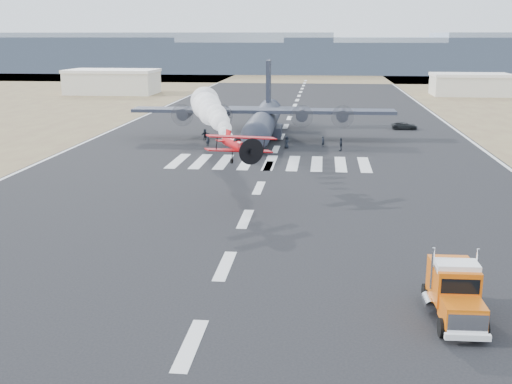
% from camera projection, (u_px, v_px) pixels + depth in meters
% --- Properties ---
extents(ground, '(500.00, 500.00, 0.00)m').
position_uv_depth(ground, '(191.00, 345.00, 33.83)').
color(ground, black).
rests_on(ground, ground).
extents(scrub_far, '(500.00, 80.00, 0.00)m').
position_uv_depth(scrub_far, '(308.00, 76.00, 256.00)').
color(scrub_far, brown).
rests_on(scrub_far, ground).
extents(runway_markings, '(60.00, 260.00, 0.01)m').
position_uv_depth(runway_markings, '(276.00, 149.00, 91.79)').
color(runway_markings, silver).
rests_on(runway_markings, ground).
extents(ridge_seg_b, '(150.00, 50.00, 15.00)m').
position_uv_depth(ridge_seg_b, '(28.00, 54.00, 296.42)').
color(ridge_seg_b, gray).
rests_on(ridge_seg_b, ground).
extents(ridge_seg_c, '(150.00, 50.00, 17.00)m').
position_uv_depth(ridge_seg_c, '(166.00, 52.00, 289.57)').
color(ridge_seg_c, gray).
rests_on(ridge_seg_c, ground).
extents(ridge_seg_d, '(150.00, 50.00, 13.00)m').
position_uv_depth(ridge_seg_d, '(310.00, 57.00, 283.43)').
color(ridge_seg_d, gray).
rests_on(ridge_seg_d, ground).
extents(ridge_seg_e, '(150.00, 50.00, 15.00)m').
position_uv_depth(ridge_seg_e, '(461.00, 55.00, 276.58)').
color(ridge_seg_e, gray).
rests_on(ridge_seg_e, ground).
extents(hangar_left, '(24.50, 14.50, 6.70)m').
position_uv_depth(hangar_left, '(113.00, 81.00, 178.37)').
color(hangar_left, beige).
rests_on(hangar_left, ground).
extents(hangar_right, '(20.50, 12.50, 5.90)m').
position_uv_depth(hangar_right, '(470.00, 84.00, 173.33)').
color(hangar_right, beige).
rests_on(hangar_right, ground).
extents(semi_truck, '(2.75, 7.69, 3.44)m').
position_uv_depth(semi_truck, '(455.00, 291.00, 36.63)').
color(semi_truck, black).
rests_on(semi_truck, ground).
extents(aerobatic_biplane, '(6.90, 6.42, 2.94)m').
position_uv_depth(aerobatic_biplane, '(238.00, 145.00, 60.63)').
color(aerobatic_biplane, red).
extents(smoke_trail, '(11.89, 35.91, 4.33)m').
position_uv_depth(smoke_trail, '(208.00, 108.00, 89.62)').
color(smoke_trail, white).
extents(transport_aircraft, '(40.60, 33.46, 11.75)m').
position_uv_depth(transport_aircraft, '(264.00, 119.00, 101.35)').
color(transport_aircraft, '#212332').
rests_on(transport_aircraft, ground).
extents(support_vehicle, '(4.49, 2.15, 1.23)m').
position_uv_depth(support_vehicle, '(404.00, 126.00, 111.17)').
color(support_vehicle, black).
rests_on(support_vehicle, ground).
extents(crew_a, '(0.71, 0.74, 1.56)m').
position_uv_depth(crew_a, '(323.00, 142.00, 93.56)').
color(crew_a, black).
rests_on(crew_a, ground).
extents(crew_b, '(0.94, 0.86, 1.65)m').
position_uv_depth(crew_b, '(225.00, 135.00, 99.08)').
color(crew_b, black).
rests_on(crew_b, ground).
extents(crew_c, '(1.18, 0.57, 1.80)m').
position_uv_depth(crew_c, '(238.00, 141.00, 93.00)').
color(crew_c, black).
rests_on(crew_c, ground).
extents(crew_d, '(0.70, 1.15, 1.86)m').
position_uv_depth(crew_d, '(341.00, 144.00, 90.39)').
color(crew_d, black).
rests_on(crew_d, ground).
extents(crew_e, '(1.00, 0.90, 1.74)m').
position_uv_depth(crew_e, '(287.00, 142.00, 92.49)').
color(crew_e, black).
rests_on(crew_e, ground).
extents(crew_f, '(1.47, 1.54, 1.74)m').
position_uv_depth(crew_f, '(205.00, 135.00, 99.70)').
color(crew_f, black).
rests_on(crew_f, ground).
extents(crew_g, '(0.89, 0.86, 1.89)m').
position_uv_depth(crew_g, '(208.00, 140.00, 94.35)').
color(crew_g, black).
rests_on(crew_g, ground).
extents(crew_h, '(1.03, 0.92, 1.80)m').
position_uv_depth(crew_h, '(269.00, 136.00, 97.87)').
color(crew_h, black).
rests_on(crew_h, ground).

